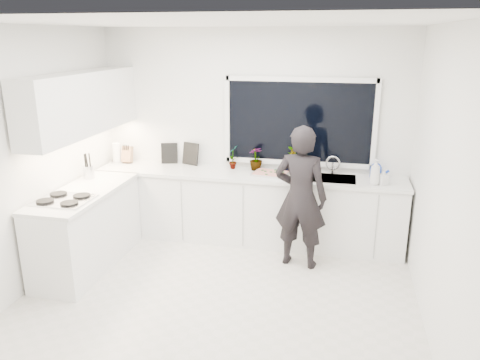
# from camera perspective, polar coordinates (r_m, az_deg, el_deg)

# --- Properties ---
(floor) EXTENTS (4.00, 3.50, 0.02)m
(floor) POSITION_cam_1_polar(r_m,az_deg,el_deg) (5.02, -2.54, -14.01)
(floor) COLOR beige
(floor) RESTS_ON ground
(wall_back) EXTENTS (4.00, 0.02, 2.70)m
(wall_back) POSITION_cam_1_polar(r_m,az_deg,el_deg) (6.14, 1.57, 5.51)
(wall_back) COLOR white
(wall_back) RESTS_ON ground
(wall_left) EXTENTS (0.02, 3.50, 2.70)m
(wall_left) POSITION_cam_1_polar(r_m,az_deg,el_deg) (5.35, -24.03, 2.29)
(wall_left) COLOR white
(wall_left) RESTS_ON ground
(wall_right) EXTENTS (0.02, 3.50, 2.70)m
(wall_right) POSITION_cam_1_polar(r_m,az_deg,el_deg) (4.41, 23.34, -0.57)
(wall_right) COLOR white
(wall_right) RESTS_ON ground
(ceiling) EXTENTS (4.00, 3.50, 0.02)m
(ceiling) POSITION_cam_1_polar(r_m,az_deg,el_deg) (4.30, -3.03, 18.79)
(ceiling) COLOR white
(ceiling) RESTS_ON wall_back
(window) EXTENTS (1.80, 0.02, 1.00)m
(window) POSITION_cam_1_polar(r_m,az_deg,el_deg) (5.98, 7.21, 7.03)
(window) COLOR black
(window) RESTS_ON wall_back
(base_cabinets_back) EXTENTS (3.92, 0.58, 0.88)m
(base_cabinets_back) POSITION_cam_1_polar(r_m,az_deg,el_deg) (6.10, 0.94, -3.47)
(base_cabinets_back) COLOR white
(base_cabinets_back) RESTS_ON floor
(base_cabinets_left) EXTENTS (0.58, 1.60, 0.88)m
(base_cabinets_left) POSITION_cam_1_polar(r_m,az_deg,el_deg) (5.72, -18.12, -5.80)
(base_cabinets_left) COLOR white
(base_cabinets_left) RESTS_ON floor
(countertop_back) EXTENTS (3.94, 0.62, 0.04)m
(countertop_back) POSITION_cam_1_polar(r_m,az_deg,el_deg) (5.94, 0.94, 0.65)
(countertop_back) COLOR silver
(countertop_back) RESTS_ON base_cabinets_back
(countertop_left) EXTENTS (0.62, 1.60, 0.04)m
(countertop_left) POSITION_cam_1_polar(r_m,az_deg,el_deg) (5.56, -18.56, -1.42)
(countertop_left) COLOR silver
(countertop_left) RESTS_ON base_cabinets_left
(upper_cabinets) EXTENTS (0.34, 2.10, 0.70)m
(upper_cabinets) POSITION_cam_1_polar(r_m,az_deg,el_deg) (5.71, -18.72, 8.84)
(upper_cabinets) COLOR white
(upper_cabinets) RESTS_ON wall_left
(sink) EXTENTS (0.58, 0.42, 0.14)m
(sink) POSITION_cam_1_polar(r_m,az_deg,el_deg) (5.85, 11.09, -0.25)
(sink) COLOR silver
(sink) RESTS_ON countertop_back
(faucet) EXTENTS (0.03, 0.03, 0.22)m
(faucet) POSITION_cam_1_polar(r_m,az_deg,el_deg) (6.00, 11.24, 1.77)
(faucet) COLOR silver
(faucet) RESTS_ON countertop_back
(stovetop) EXTENTS (0.56, 0.48, 0.03)m
(stovetop) POSITION_cam_1_polar(r_m,az_deg,el_deg) (5.28, -20.69, -2.21)
(stovetop) COLOR black
(stovetop) RESTS_ON countertop_left
(person) EXTENTS (0.66, 0.49, 1.66)m
(person) POSITION_cam_1_polar(r_m,az_deg,el_deg) (5.35, 7.38, -2.13)
(person) COLOR black
(person) RESTS_ON floor
(pizza_tray) EXTENTS (0.47, 0.38, 0.03)m
(pizza_tray) POSITION_cam_1_polar(r_m,az_deg,el_deg) (5.86, 3.74, 0.75)
(pizza_tray) COLOR silver
(pizza_tray) RESTS_ON countertop_back
(pizza) EXTENTS (0.43, 0.34, 0.01)m
(pizza) POSITION_cam_1_polar(r_m,az_deg,el_deg) (5.86, 3.75, 0.91)
(pizza) COLOR red
(pizza) RESTS_ON pizza_tray
(watering_can) EXTENTS (0.18, 0.18, 0.13)m
(watering_can) POSITION_cam_1_polar(r_m,az_deg,el_deg) (5.99, 16.21, 0.93)
(watering_can) COLOR #1339B7
(watering_can) RESTS_ON countertop_back
(paper_towel_roll) EXTENTS (0.12, 0.12, 0.26)m
(paper_towel_roll) POSITION_cam_1_polar(r_m,az_deg,el_deg) (6.61, -14.78, 3.13)
(paper_towel_roll) COLOR silver
(paper_towel_roll) RESTS_ON countertop_back
(knife_block) EXTENTS (0.13, 0.11, 0.22)m
(knife_block) POSITION_cam_1_polar(r_m,az_deg,el_deg) (6.59, -13.57, 3.00)
(knife_block) COLOR #A3664B
(knife_block) RESTS_ON countertop_back
(utensil_crock) EXTENTS (0.17, 0.17, 0.16)m
(utensil_crock) POSITION_cam_1_polar(r_m,az_deg,el_deg) (5.99, -17.96, 0.94)
(utensil_crock) COLOR silver
(utensil_crock) RESTS_ON countertop_left
(picture_frame_large) EXTENTS (0.22, 0.08, 0.28)m
(picture_frame_large) POSITION_cam_1_polar(r_m,az_deg,el_deg) (6.45, -8.61, 3.25)
(picture_frame_large) COLOR black
(picture_frame_large) RESTS_ON countertop_back
(picture_frame_small) EXTENTS (0.24, 0.11, 0.30)m
(picture_frame_small) POSITION_cam_1_polar(r_m,az_deg,el_deg) (6.34, -6.05, 3.21)
(picture_frame_small) COLOR black
(picture_frame_small) RESTS_ON countertop_back
(herb_plants) EXTENTS (1.12, 0.36, 0.33)m
(herb_plants) POSITION_cam_1_polar(r_m,az_deg,el_deg) (5.99, 5.08, 2.51)
(herb_plants) COLOR #26662D
(herb_plants) RESTS_ON countertop_back
(soap_bottles) EXTENTS (0.24, 0.17, 0.31)m
(soap_bottles) POSITION_cam_1_polar(r_m,az_deg,el_deg) (5.67, 16.42, 0.79)
(soap_bottles) COLOR #D8BF66
(soap_bottles) RESTS_ON countertop_back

